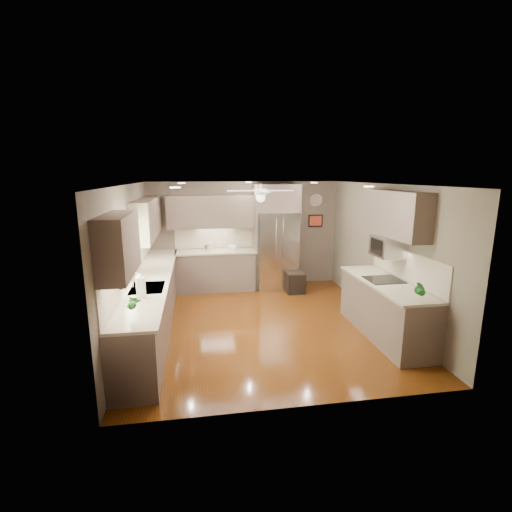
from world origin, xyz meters
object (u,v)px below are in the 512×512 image
object	(u,v)px
microwave	(388,246)
stool	(295,283)
canister_b	(206,248)
potted_plant_left	(133,303)
potted_plant_right	(421,290)
bowl	(233,249)
canister_c	(211,246)
soap_bottle	(140,277)
paper_towel	(141,288)
refrigerator	(276,239)

from	to	relation	value
microwave	stool	bearing A→B (deg)	113.64
canister_b	potted_plant_left	size ratio (longest dim) A/B	0.46
potted_plant_left	stool	size ratio (longest dim) A/B	0.68
potted_plant_left	stool	distance (m)	4.58
potted_plant_left	microwave	bearing A→B (deg)	15.77
potted_plant_right	bowl	bearing A→B (deg)	119.86
canister_c	microwave	size ratio (longest dim) A/B	0.31
soap_bottle	stool	xyz separation A→B (m)	(3.14, 1.87, -0.79)
paper_towel	refrigerator	bearing A→B (deg)	49.75
bowl	microwave	distance (m)	3.64
soap_bottle	refrigerator	size ratio (longest dim) A/B	0.07
canister_c	canister_b	bearing A→B (deg)	-149.19
bowl	paper_towel	size ratio (longest dim) A/B	0.62
canister_b	soap_bottle	bearing A→B (deg)	-115.71
bowl	paper_towel	bearing A→B (deg)	-117.29
refrigerator	paper_towel	size ratio (longest dim) A/B	7.31
potted_plant_right	canister_b	bearing A→B (deg)	126.06
soap_bottle	potted_plant_left	xyz separation A→B (m)	(0.14, -1.48, 0.07)
canister_c	microwave	xyz separation A→B (m)	(2.86, -2.80, 0.45)
paper_towel	bowl	bearing A→B (deg)	62.71
stool	canister_c	bearing A→B (deg)	163.07
canister_b	paper_towel	distance (m)	3.32
potted_plant_left	canister_c	bearing A→B (deg)	74.12
canister_b	potted_plant_right	size ratio (longest dim) A/B	0.48
potted_plant_right	bowl	distance (m)	4.50
potted_plant_left	refrigerator	world-z (taller)	refrigerator
canister_b	stool	xyz separation A→B (m)	(1.99, -0.51, -0.77)
potted_plant_left	potted_plant_right	xyz separation A→B (m)	(3.86, -0.06, -0.01)
bowl	stool	bearing A→B (deg)	-19.69
potted_plant_left	bowl	distance (m)	4.17
soap_bottle	potted_plant_left	distance (m)	1.49
canister_c	soap_bottle	size ratio (longest dim) A/B	0.95
potted_plant_right	stool	size ratio (longest dim) A/B	0.66
potted_plant_left	potted_plant_right	distance (m)	3.86
microwave	stool	size ratio (longest dim) A/B	1.16
microwave	stool	world-z (taller)	microwave
soap_bottle	bowl	size ratio (longest dim) A/B	0.87
microwave	stool	xyz separation A→B (m)	(-0.97, 2.23, -1.24)
canister_b	stool	world-z (taller)	canister_b
potted_plant_left	microwave	world-z (taller)	microwave
canister_c	refrigerator	xyz separation A→B (m)	(1.53, -0.09, 0.16)
canister_b	potted_plant_right	world-z (taller)	potted_plant_right
paper_towel	microwave	bearing A→B (deg)	6.12
paper_towel	canister_c	bearing A→B (deg)	70.83
canister_b	paper_towel	bearing A→B (deg)	-107.75
canister_c	stool	bearing A→B (deg)	-16.93
soap_bottle	paper_towel	world-z (taller)	paper_towel
canister_c	refrigerator	distance (m)	1.54
refrigerator	paper_towel	bearing A→B (deg)	-130.25
bowl	microwave	world-z (taller)	microwave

